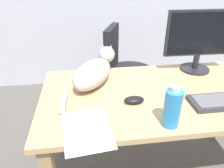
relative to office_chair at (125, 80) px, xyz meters
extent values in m
cube|color=tan|center=(0.08, -0.79, 0.32)|extent=(1.44, 0.74, 0.03)
cube|color=tan|center=(-0.58, -0.48, -0.04)|extent=(0.06, 0.06, 0.69)
cube|color=tan|center=(0.74, -0.48, -0.04)|extent=(0.06, 0.06, 0.69)
cylinder|color=black|center=(0.05, -0.02, -0.36)|extent=(0.48, 0.48, 0.04)
cylinder|color=black|center=(0.05, -0.02, -0.16)|extent=(0.06, 0.06, 0.44)
cylinder|color=black|center=(0.05, -0.02, 0.09)|extent=(0.44, 0.44, 0.06)
cube|color=black|center=(-0.13, 0.05, 0.32)|extent=(0.18, 0.35, 0.40)
cylinder|color=#232328|center=(0.39, -0.53, 0.34)|extent=(0.20, 0.20, 0.01)
cylinder|color=#232328|center=(0.39, -0.53, 0.40)|extent=(0.04, 0.04, 0.10)
cube|color=#232328|center=(0.39, -0.53, 0.60)|extent=(0.48, 0.03, 0.30)
cube|color=black|center=(0.39, -0.54, 0.60)|extent=(0.45, 0.01, 0.27)
ellipsoid|color=#B2ADA8|center=(-0.34, -0.65, 0.41)|extent=(0.34, 0.40, 0.15)
sphere|color=#B2ADA8|center=(-0.23, -0.47, 0.46)|extent=(0.11, 0.11, 0.11)
cone|color=#B2ADA8|center=(-0.25, -0.45, 0.51)|extent=(0.04, 0.04, 0.04)
cone|color=#B2ADA8|center=(-0.20, -0.48, 0.51)|extent=(0.04, 0.04, 0.04)
cylinder|color=#B2ADA8|center=(-0.50, -0.85, 0.35)|extent=(0.04, 0.18, 0.03)
ellipsoid|color=black|center=(-0.13, -0.88, 0.35)|extent=(0.11, 0.06, 0.04)
cube|color=white|center=(-0.39, -1.07, 0.33)|extent=(0.24, 0.32, 0.00)
cylinder|color=#2D8CD1|center=(0.00, -1.08, 0.42)|extent=(0.08, 0.08, 0.18)
cylinder|color=silver|center=(0.00, -1.08, 0.53)|extent=(0.04, 0.04, 0.02)
camera|label=1|loc=(-0.37, -1.82, 0.98)|focal=34.23mm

